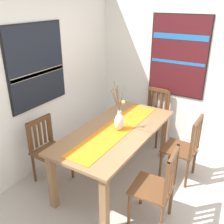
# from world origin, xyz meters

# --- Properties ---
(ground_plane) EXTENTS (6.40, 6.40, 0.03)m
(ground_plane) POSITION_xyz_m (0.00, 0.00, -0.01)
(ground_plane) COLOR #B2A89E
(wall_back) EXTENTS (6.40, 0.12, 2.70)m
(wall_back) POSITION_xyz_m (0.00, 1.86, 1.35)
(wall_back) COLOR silver
(wall_back) RESTS_ON ground_plane
(wall_side) EXTENTS (0.12, 6.40, 2.70)m
(wall_side) POSITION_xyz_m (1.86, 0.00, 1.35)
(wall_side) COLOR silver
(wall_side) RESTS_ON ground_plane
(dining_table) EXTENTS (1.86, 0.88, 0.76)m
(dining_table) POSITION_xyz_m (0.32, 0.70, 0.65)
(dining_table) COLOR #8E6642
(dining_table) RESTS_ON ground_plane
(table_runner) EXTENTS (1.71, 0.36, 0.01)m
(table_runner) POSITION_xyz_m (0.32, 0.70, 0.76)
(table_runner) COLOR orange
(table_runner) RESTS_ON dining_table
(centerpiece_vase) EXTENTS (0.27, 0.17, 0.66)m
(centerpiece_vase) POSITION_xyz_m (0.32, 0.66, 0.90)
(centerpiece_vase) COLOR silver
(centerpiece_vase) RESTS_ON dining_table
(chair_0) EXTENTS (0.45, 0.45, 0.88)m
(chair_0) POSITION_xyz_m (-0.16, 1.47, 0.47)
(chair_0) COLOR brown
(chair_0) RESTS_ON ground_plane
(chair_1) EXTENTS (0.45, 0.45, 0.94)m
(chair_1) POSITION_xyz_m (-0.12, -0.06, 0.48)
(chair_1) COLOR brown
(chair_1) RESTS_ON ground_plane
(chair_2) EXTENTS (0.44, 0.44, 0.91)m
(chair_2) POSITION_xyz_m (1.59, 0.69, 0.48)
(chair_2) COLOR brown
(chair_2) RESTS_ON ground_plane
(chair_3) EXTENTS (0.42, 0.42, 0.93)m
(chair_3) POSITION_xyz_m (0.80, -0.06, 0.48)
(chair_3) COLOR brown
(chair_3) RESTS_ON ground_plane
(painting_on_back_wall) EXTENTS (0.97, 0.05, 1.09)m
(painting_on_back_wall) POSITION_xyz_m (0.11, 1.79, 1.49)
(painting_on_back_wall) COLOR black
(painting_on_side_wall) EXTENTS (0.05, 0.92, 1.28)m
(painting_on_side_wall) POSITION_xyz_m (1.79, 0.44, 1.46)
(painting_on_side_wall) COLOR black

